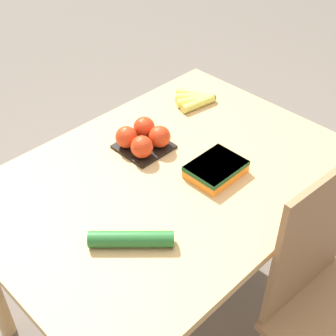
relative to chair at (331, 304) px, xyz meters
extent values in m
plane|color=#665B51|center=(0.14, -0.59, -0.49)|extent=(12.00, 12.00, 0.00)
cube|color=tan|center=(0.14, -0.59, 0.24)|extent=(1.23, 0.88, 0.03)
cylinder|color=tan|center=(-0.42, -0.97, -0.13)|extent=(0.06, 0.06, 0.72)
cylinder|color=tan|center=(-0.42, -0.22, -0.13)|extent=(0.06, 0.06, 0.72)
cube|color=#8E6642|center=(-0.01, -0.12, 0.21)|extent=(0.39, 0.05, 0.51)
cylinder|color=#8E6642|center=(-0.19, -0.09, -0.28)|extent=(0.04, 0.04, 0.42)
sphere|color=brown|center=(-0.32, -0.79, 0.28)|extent=(0.03, 0.03, 0.03)
cylinder|color=#CCC651|center=(-0.28, -0.86, 0.28)|extent=(0.10, 0.15, 0.03)
cylinder|color=#CCC651|center=(-0.26, -0.85, 0.28)|extent=(0.13, 0.13, 0.03)
cylinder|color=#CCC651|center=(-0.25, -0.83, 0.28)|extent=(0.15, 0.10, 0.03)
cylinder|color=#CCC651|center=(-0.24, -0.80, 0.28)|extent=(0.16, 0.06, 0.03)
cube|color=black|center=(0.09, -0.76, 0.26)|extent=(0.17, 0.17, 0.01)
sphere|color=red|center=(0.05, -0.80, 0.31)|extent=(0.08, 0.08, 0.08)
sphere|color=red|center=(0.13, -0.80, 0.31)|extent=(0.08, 0.08, 0.08)
sphere|color=red|center=(0.05, -0.72, 0.31)|extent=(0.08, 0.08, 0.08)
sphere|color=red|center=(0.13, -0.72, 0.31)|extent=(0.08, 0.08, 0.08)
cube|color=orange|center=(0.02, -0.48, 0.28)|extent=(0.18, 0.14, 0.04)
cube|color=#19471E|center=(0.02, -0.48, 0.30)|extent=(0.18, 0.14, 0.02)
cylinder|color=#236028|center=(0.42, -0.45, 0.28)|extent=(0.20, 0.20, 0.05)
camera|label=1|loc=(0.97, 0.24, 1.27)|focal=50.00mm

